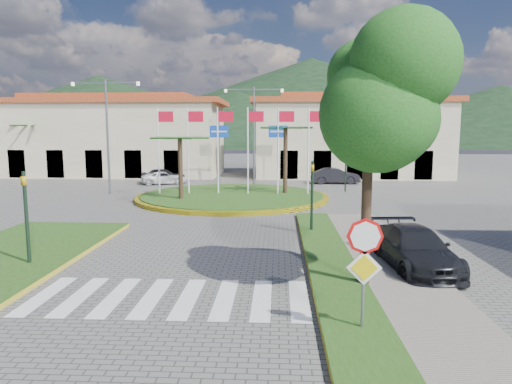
{
  "coord_description": "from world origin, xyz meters",
  "views": [
    {
      "loc": [
        3.01,
        -7.76,
        4.52
      ],
      "look_at": [
        2.25,
        8.0,
        2.38
      ],
      "focal_mm": 32.0,
      "sensor_mm": 36.0,
      "label": 1
    }
  ],
  "objects_px": {
    "white_van": "(164,178)",
    "car_side_right": "(415,249)",
    "roundabout_island": "(232,196)",
    "deciduous_tree": "(370,106)",
    "car_dark_a": "(164,175)",
    "car_dark_b": "(335,176)",
    "stop_sign": "(364,257)"
  },
  "relations": [
    {
      "from": "roundabout_island",
      "to": "car_side_right",
      "type": "distance_m",
      "value": 16.78
    },
    {
      "from": "roundabout_island",
      "to": "stop_sign",
      "type": "distance_m",
      "value": 20.69
    },
    {
      "from": "car_dark_b",
      "to": "car_side_right",
      "type": "distance_m",
      "value": 24.06
    },
    {
      "from": "deciduous_tree",
      "to": "car_dark_a",
      "type": "height_order",
      "value": "deciduous_tree"
    },
    {
      "from": "white_van",
      "to": "car_dark_a",
      "type": "distance_m",
      "value": 1.18
    },
    {
      "from": "deciduous_tree",
      "to": "car_side_right",
      "type": "bearing_deg",
      "value": 45.0
    },
    {
      "from": "white_van",
      "to": "car_dark_b",
      "type": "distance_m",
      "value": 14.49
    },
    {
      "from": "roundabout_island",
      "to": "car_dark_a",
      "type": "bearing_deg",
      "value": 127.05
    },
    {
      "from": "deciduous_tree",
      "to": "car_dark_a",
      "type": "relative_size",
      "value": 1.83
    },
    {
      "from": "car_dark_b",
      "to": "stop_sign",
      "type": "bearing_deg",
      "value": 173.09
    },
    {
      "from": "roundabout_island",
      "to": "white_van",
      "type": "distance_m",
      "value": 10.36
    },
    {
      "from": "stop_sign",
      "to": "deciduous_tree",
      "type": "distance_m",
      "value": 4.59
    },
    {
      "from": "car_dark_a",
      "to": "car_dark_b",
      "type": "height_order",
      "value": "car_dark_b"
    },
    {
      "from": "roundabout_island",
      "to": "car_dark_a",
      "type": "xyz_separation_m",
      "value": [
        -6.89,
        9.13,
        0.46
      ]
    },
    {
      "from": "roundabout_island",
      "to": "stop_sign",
      "type": "height_order",
      "value": "roundabout_island"
    },
    {
      "from": "deciduous_tree",
      "to": "stop_sign",
      "type": "bearing_deg",
      "value": -101.18
    },
    {
      "from": "stop_sign",
      "to": "deciduous_tree",
      "type": "xyz_separation_m",
      "value": [
        0.6,
        3.04,
        3.38
      ]
    },
    {
      "from": "stop_sign",
      "to": "car_dark_a",
      "type": "bearing_deg",
      "value": 112.01
    },
    {
      "from": "stop_sign",
      "to": "car_dark_a",
      "type": "height_order",
      "value": "stop_sign"
    },
    {
      "from": "white_van",
      "to": "car_side_right",
      "type": "distance_m",
      "value": 26.96
    },
    {
      "from": "car_dark_b",
      "to": "car_side_right",
      "type": "xyz_separation_m",
      "value": [
        -0.38,
        -24.06,
        -0.0
      ]
    },
    {
      "from": "roundabout_island",
      "to": "stop_sign",
      "type": "bearing_deg",
      "value": -76.27
    },
    {
      "from": "car_dark_a",
      "to": "car_dark_b",
      "type": "bearing_deg",
      "value": -97.52
    },
    {
      "from": "deciduous_tree",
      "to": "car_dark_b",
      "type": "height_order",
      "value": "deciduous_tree"
    },
    {
      "from": "deciduous_tree",
      "to": "car_dark_b",
      "type": "bearing_deg",
      "value": 84.78
    },
    {
      "from": "deciduous_tree",
      "to": "white_van",
      "type": "bearing_deg",
      "value": 115.77
    },
    {
      "from": "car_dark_b",
      "to": "white_van",
      "type": "bearing_deg",
      "value": 93.13
    },
    {
      "from": "white_van",
      "to": "car_dark_a",
      "type": "xyz_separation_m",
      "value": [
        -0.32,
        1.13,
        0.11
      ]
    },
    {
      "from": "stop_sign",
      "to": "car_dark_b",
      "type": "relative_size",
      "value": 0.65
    },
    {
      "from": "deciduous_tree",
      "to": "roundabout_island",
      "type": "bearing_deg",
      "value": 107.91
    },
    {
      "from": "roundabout_island",
      "to": "car_dark_a",
      "type": "height_order",
      "value": "roundabout_island"
    },
    {
      "from": "stop_sign",
      "to": "white_van",
      "type": "bearing_deg",
      "value": 112.25
    }
  ]
}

